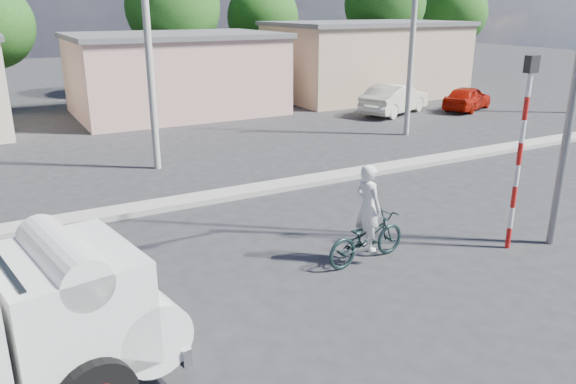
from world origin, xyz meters
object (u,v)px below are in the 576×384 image
car_red (467,98)px  traffic_pole (522,138)px  cyclist (367,221)px  car_cream (395,99)px  bicycle (366,238)px

car_red → traffic_pole: 18.74m
cyclist → car_cream: 18.11m
cyclist → car_cream: size_ratio=0.41×
traffic_pole → car_cream: bearing=59.9°
car_red → traffic_pole: (-12.64, -13.69, 1.95)m
car_cream → car_red: (4.11, -1.03, -0.11)m
cyclist → car_cream: (11.84, 13.71, -0.19)m
car_red → car_cream: bearing=52.5°
cyclist → car_red: cyclist is taller
car_cream → traffic_pole: (-8.53, -14.72, 1.83)m
cyclist → traffic_pole: (3.31, -1.01, 1.64)m
bicycle → car_red: bearing=-58.2°
car_cream → traffic_pole: bearing=127.7°
traffic_pole → cyclist: bearing=163.0°
traffic_pole → bicycle: bearing=163.0°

